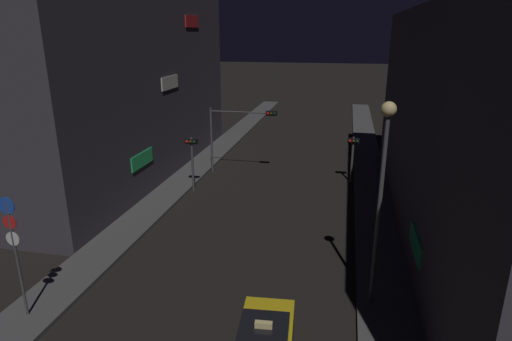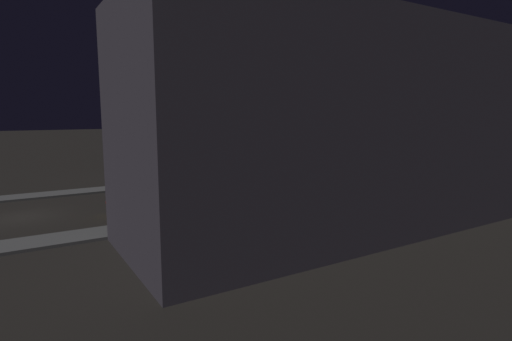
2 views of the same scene
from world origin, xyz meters
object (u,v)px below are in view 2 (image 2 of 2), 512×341
object	(u,v)px
street_lamp_near_block	(218,128)
taxi	(143,201)
traffic_light_left_kerb	(264,152)
traffic_light_right_kerb	(370,163)
traffic_light_overhead	(309,142)
sign_pole_left	(116,154)

from	to	relation	value
street_lamp_near_block	taxi	bearing A→B (deg)	-131.84
traffic_light_left_kerb	traffic_light_right_kerb	distance (m)	11.23
taxi	traffic_light_right_kerb	bearing A→B (deg)	81.52
taxi	traffic_light_overhead	bearing A→B (deg)	106.69
traffic_light_overhead	traffic_light_left_kerb	xyz separation A→B (m)	(-2.03, -4.28, -1.01)
taxi	traffic_light_overhead	distance (m)	20.03
traffic_light_overhead	sign_pole_left	world-z (taller)	traffic_light_overhead
traffic_light_overhead	taxi	bearing A→B (deg)	-73.31
traffic_light_right_kerb	traffic_light_left_kerb	bearing A→B (deg)	-159.26
traffic_light_left_kerb	traffic_light_right_kerb	xyz separation A→B (m)	(10.50, 3.98, -0.25)
sign_pole_left	street_lamp_near_block	size ratio (longest dim) A/B	0.60
traffic_light_overhead	street_lamp_near_block	xyz separation A→B (m)	(9.24, -15.01, 2.00)
taxi	street_lamp_near_block	world-z (taller)	street_lamp_near_block
traffic_light_overhead	traffic_light_right_kerb	distance (m)	8.57
traffic_light_left_kerb	traffic_light_overhead	bearing A→B (deg)	64.65
taxi	traffic_light_left_kerb	world-z (taller)	traffic_light_left_kerb
traffic_light_right_kerb	sign_pole_left	xyz separation A→B (m)	(-11.94, -18.28, 0.67)
traffic_light_overhead	traffic_light_left_kerb	bearing A→B (deg)	-115.35
sign_pole_left	street_lamp_near_block	bearing A→B (deg)	15.67
traffic_light_overhead	traffic_light_left_kerb	distance (m)	4.84
traffic_light_left_kerb	taxi	bearing A→B (deg)	-62.30
traffic_light_overhead	sign_pole_left	bearing A→B (deg)	-100.57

